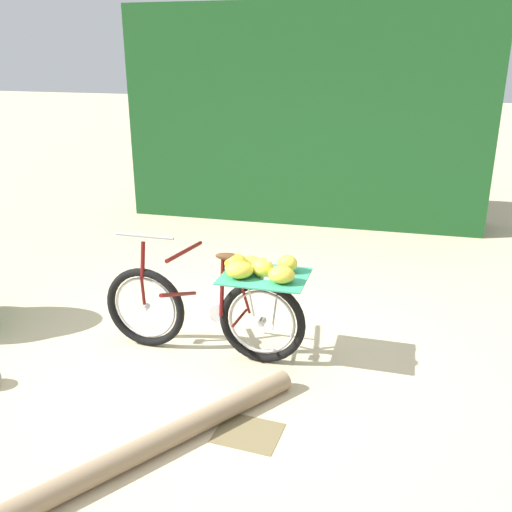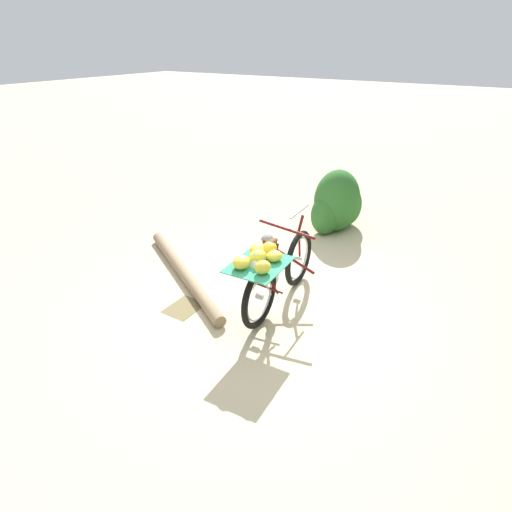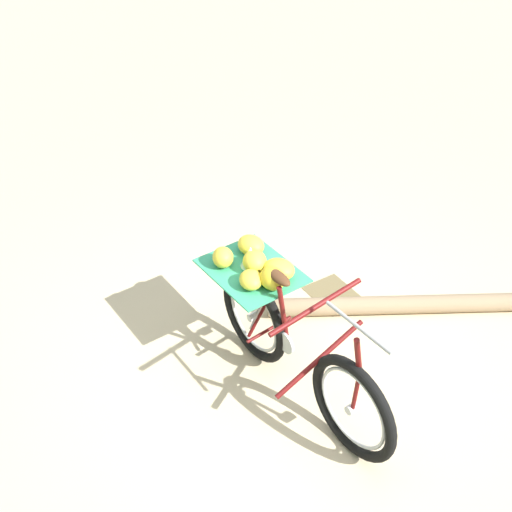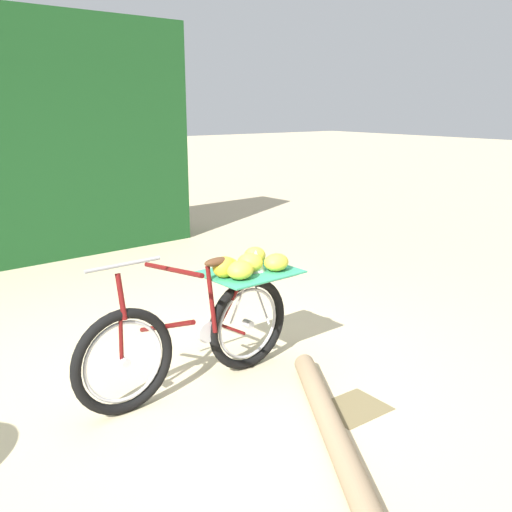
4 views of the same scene
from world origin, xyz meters
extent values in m
plane|color=beige|center=(0.00, 0.00, 0.00)|extent=(60.00, 60.00, 0.00)
cube|color=#19471E|center=(-0.45, 4.34, 1.57)|extent=(5.38, 1.32, 3.14)
torus|color=black|center=(-0.70, -0.15, 0.36)|extent=(0.73, 0.11, 0.73)
torus|color=#B7B7BC|center=(-0.70, -0.15, 0.36)|extent=(0.57, 0.06, 0.57)
cylinder|color=#B7B7BC|center=(-0.70, -0.15, 0.36)|extent=(0.06, 0.08, 0.06)
torus|color=black|center=(0.35, -0.09, 0.36)|extent=(0.73, 0.11, 0.73)
torus|color=#B7B7BC|center=(0.35, -0.09, 0.36)|extent=(0.57, 0.06, 0.57)
cylinder|color=#B7B7BC|center=(0.35, -0.09, 0.36)|extent=(0.06, 0.08, 0.06)
cylinder|color=#590F0F|center=(-0.37, -0.13, 0.53)|extent=(0.08, 0.70, 0.30)
cylinder|color=#590F0F|center=(-0.30, -0.13, 0.92)|extent=(0.08, 0.71, 0.11)
cylinder|color=#590F0F|center=(0.01, -0.11, 0.64)|extent=(0.04, 0.12, 0.49)
cylinder|color=#590F0F|center=(0.16, -0.10, 0.38)|extent=(0.05, 0.38, 0.05)
cylinder|color=#590F0F|center=(0.20, -0.10, 0.59)|extent=(0.04, 0.32, 0.47)
cylinder|color=#590F0F|center=(-0.71, -0.15, 0.52)|extent=(0.03, 0.05, 0.30)
cylinder|color=#590F0F|center=(-0.69, -0.15, 0.81)|extent=(0.04, 0.10, 0.30)
cylinder|color=gray|center=(-0.66, -0.15, 1.02)|extent=(0.52, 0.06, 0.02)
ellipsoid|color=#4C2D19|center=(0.07, -0.11, 0.91)|extent=(0.23, 0.10, 0.06)
cylinder|color=#B7B7BC|center=(-0.03, -0.11, 0.40)|extent=(0.16, 0.03, 0.16)
cylinder|color=#B7B7BC|center=(0.26, -0.10, 0.56)|extent=(0.03, 0.20, 0.39)
cylinder|color=#B7B7BC|center=(0.47, -0.08, 0.56)|extent=(0.03, 0.24, 0.39)
cube|color=brown|center=(0.37, -0.09, 0.76)|extent=(0.63, 0.48, 0.02)
cube|color=#33936B|center=(0.37, -0.09, 0.78)|extent=(0.71, 0.58, 0.01)
ellipsoid|color=yellow|center=(0.52, 0.05, 0.85)|extent=(0.22, 0.20, 0.14)
ellipsoid|color=yellow|center=(0.20, -0.20, 0.85)|extent=(0.28, 0.27, 0.13)
ellipsoid|color=gold|center=(0.13, -0.10, 0.86)|extent=(0.21, 0.19, 0.15)
ellipsoid|color=yellow|center=(0.54, -0.19, 0.85)|extent=(0.24, 0.21, 0.13)
ellipsoid|color=yellow|center=(0.36, -0.11, 0.85)|extent=(0.25, 0.24, 0.15)
ellipsoid|color=yellow|center=(0.22, 0.01, 0.84)|extent=(0.23, 0.22, 0.11)
sphere|color=#B29333|center=(0.35, -0.13, 0.83)|extent=(0.10, 0.10, 0.10)
cone|color=white|center=(0.41, -0.11, 0.86)|extent=(0.15, 0.15, 0.16)
cylinder|color=#937A5B|center=(0.00, -1.52, 0.07)|extent=(1.42, 2.28, 0.15)
cube|color=olive|center=(0.56, -1.02, 0.00)|extent=(0.44, 0.36, 0.01)
camera|label=1|loc=(1.65, -4.00, 2.43)|focal=39.18mm
camera|label=2|loc=(3.71, 2.01, 2.89)|focal=30.01mm
camera|label=3|loc=(-2.59, 1.76, 3.49)|focal=45.03mm
camera|label=4|loc=(-2.03, -3.43, 2.00)|focal=39.93mm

